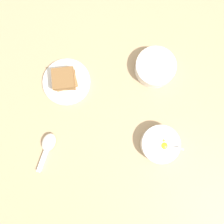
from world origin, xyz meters
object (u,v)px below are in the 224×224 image
Objects in this scene: toast_plate at (67,82)px; soup_spoon at (48,145)px; congee_bowl at (155,67)px; toast_sandwich at (64,79)px; egg_bowl at (160,144)px.

soup_spoon is at bearing -14.73° from toast_plate.
soup_spoon is at bearing -54.15° from congee_bowl.
congee_bowl is at bearing 98.10° from toast_sandwich.
toast_sandwich reaches higher than toast_plate.
soup_spoon is 0.99× the size of congee_bowl.
egg_bowl is 1.49× the size of toast_sandwich.
congee_bowl is (-0.31, -0.01, 0.00)m from egg_bowl.
toast_sandwich is (-0.26, -0.38, 0.02)m from egg_bowl.
soup_spoon is (0.26, -0.07, 0.01)m from toast_plate.
toast_sandwich is 0.37m from congee_bowl.
egg_bowl is 0.46m from toast_sandwich.
congee_bowl is (-0.31, 0.44, 0.02)m from soup_spoon.
toast_sandwich reaches higher than soup_spoon.
toast_plate is at bearing -124.36° from egg_bowl.
congee_bowl is at bearing 98.40° from toast_plate.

